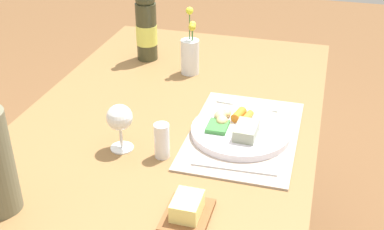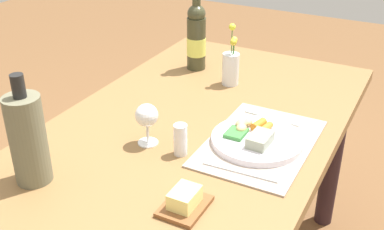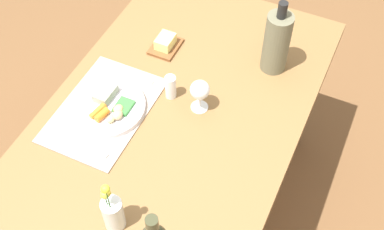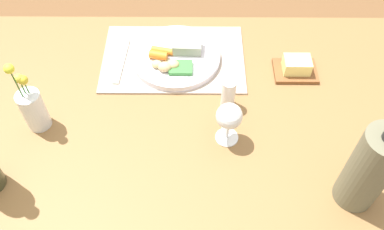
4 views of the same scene
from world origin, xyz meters
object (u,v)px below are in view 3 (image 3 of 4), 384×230
dinner_plate (107,106)px  cooler_bottle (277,42)px  butter_dish (165,44)px  fork (126,75)px  knife (84,145)px  dining_table (167,145)px  flower_vase (113,212)px  wine_glass (200,91)px  salt_shaker (171,87)px

dinner_plate → cooler_bottle: cooler_bottle is taller
cooler_bottle → butter_dish: cooler_bottle is taller
fork → knife: (0.33, 0.03, 0.00)m
knife → dining_table: bearing=135.9°
fork → flower_vase: (0.53, 0.26, 0.06)m
dinner_plate → cooler_bottle: size_ratio=0.90×
dining_table → dinner_plate: dinner_plate is taller
dining_table → butter_dish: butter_dish is taller
cooler_bottle → flower_vase: (0.81, -0.21, -0.06)m
wine_glass → dining_table: bearing=-28.9°
fork → wine_glass: (0.02, 0.31, 0.08)m
butter_dish → fork: bearing=-17.7°
fork → salt_shaker: size_ratio=2.25×
cooler_bottle → salt_shaker: size_ratio=3.18×
dinner_plate → salt_shaker: bearing=131.0°
knife → butter_dish: bearing=-179.5°
knife → flower_vase: (0.20, 0.24, 0.06)m
fork → knife: bearing=1.9°
flower_vase → salt_shaker: (-0.52, -0.07, -0.02)m
dining_table → salt_shaker: salt_shaker is taller
dinner_plate → butter_dish: (-0.36, 0.05, 0.00)m
dinner_plate → knife: 0.17m
fork → knife: 0.34m
dining_table → wine_glass: wine_glass is taller
dining_table → butter_dish: bearing=-153.5°
salt_shaker → cooler_bottle: bearing=135.8°
dinner_plate → cooler_bottle: (-0.44, 0.46, 0.11)m
dining_table → fork: fork is taller
dining_table → flower_vase: size_ratio=6.67×
dining_table → salt_shaker: bearing=-161.7°
cooler_bottle → flower_vase: cooler_bottle is taller
flower_vase → wine_glass: 0.52m
dining_table → flower_vase: flower_vase is taller
dinner_plate → flower_vase: (0.37, 0.25, 0.05)m
dinner_plate → butter_dish: size_ratio=2.11×
butter_dish → flower_vase: size_ratio=0.56×
cooler_bottle → flower_vase: size_ratio=1.30×
knife → butter_dish: (-0.53, 0.04, 0.01)m
dinner_plate → wine_glass: wine_glass is taller
fork → knife: size_ratio=1.13×
dinner_plate → knife: dinner_plate is taller
dining_table → dinner_plate: size_ratio=5.67×
cooler_bottle → wine_glass: bearing=-29.4°
dinner_plate → salt_shaker: (-0.15, 0.17, 0.03)m
flower_vase → butter_dish: bearing=-164.7°
fork → salt_shaker: 0.20m
dinner_plate → salt_shaker: size_ratio=2.87×
butter_dish → salt_shaker: 0.25m
flower_vase → salt_shaker: bearing=-172.1°
salt_shaker → butter_dish: bearing=-148.8°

